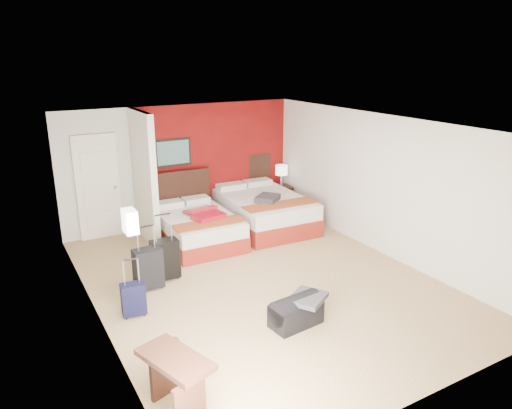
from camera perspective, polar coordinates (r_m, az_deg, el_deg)
ground at (r=7.83m, az=0.44°, el=-8.99°), size 6.50×6.50×0.00m
room_walls at (r=8.08m, az=-13.35°, el=0.97°), size 5.02×6.52×2.50m
red_accent_panel at (r=10.46m, az=-4.94°, el=5.12°), size 3.50×0.04×2.50m
partition_wall at (r=9.29m, az=-13.12°, el=3.12°), size 0.12×1.20×2.50m
entry_door at (r=9.73m, az=-18.28°, el=1.96°), size 0.82×0.06×2.05m
bed_left at (r=9.25m, az=-6.90°, el=-2.91°), size 1.36×1.90×0.56m
bed_right at (r=10.03m, az=0.99°, el=-0.85°), size 1.62×2.24×0.65m
red_suitcase_open at (r=9.09m, az=-6.15°, el=-1.06°), size 0.68×0.86×0.10m
jacket_bundle at (r=9.62m, az=1.40°, el=0.73°), size 0.62×0.61×0.12m
nightstand at (r=11.04m, az=2.99°, el=0.71°), size 0.45×0.45×0.59m
table_lamp at (r=10.90m, az=3.04°, el=3.42°), size 0.30×0.30×0.49m
suitcase_black at (r=7.88m, az=-10.72°, el=-6.57°), size 0.42×0.26×0.63m
suitcase_charcoal at (r=7.62m, az=-12.68°, el=-7.60°), size 0.43×0.27×0.63m
suitcase_navy at (r=6.98m, az=-14.34°, el=-11.02°), size 0.35×0.24×0.45m
duffel_bag at (r=6.60m, az=4.76°, el=-12.74°), size 0.73×0.44×0.35m
jacket_draped at (r=6.54m, az=6.16°, el=-11.00°), size 0.64×0.61×0.07m
desk at (r=5.17m, az=-9.44°, el=-20.48°), size 0.63×0.90×0.68m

